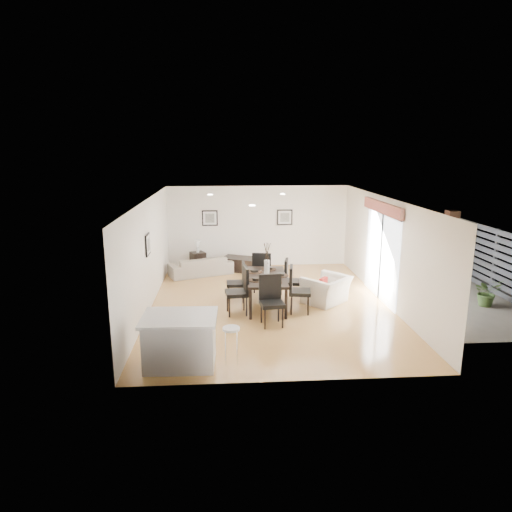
{
  "coord_description": "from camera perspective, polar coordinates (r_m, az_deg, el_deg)",
  "views": [
    {
      "loc": [
        -1.12,
        -11.08,
        3.91
      ],
      "look_at": [
        -0.32,
        0.4,
        1.18
      ],
      "focal_mm": 32.0,
      "sensor_mm": 36.0,
      "label": 1
    }
  ],
  "objects": [
    {
      "name": "courtyard_plant_b",
      "position": [
        14.83,
        22.94,
        -1.72
      ],
      "size": [
        0.47,
        0.47,
        0.65
      ],
      "primitive_type": "imported",
      "rotation": [
        0.0,
        0.0,
        0.34
      ],
      "color": "#3A5424",
      "rests_on": "ground"
    },
    {
      "name": "courtyard",
      "position": [
        14.31,
        26.71,
        -0.15
      ],
      "size": [
        6.0,
        6.0,
        2.0
      ],
      "color": "gray",
      "rests_on": "ground"
    },
    {
      "name": "dining_chair_foot",
      "position": [
        12.57,
        0.76,
        -1.75
      ],
      "size": [
        0.6,
        0.6,
        1.14
      ],
      "rotation": [
        0.0,
        0.0,
        2.94
      ],
      "color": "black",
      "rests_on": "ground"
    },
    {
      "name": "dining_chair_efar",
      "position": [
        12.0,
        4.34,
        -2.69
      ],
      "size": [
        0.58,
        0.58,
        1.08
      ],
      "rotation": [
        0.0,
        0.0,
        1.35
      ],
      "color": "black",
      "rests_on": "ground"
    },
    {
      "name": "kitchen_island",
      "position": [
        8.61,
        -9.46,
        -10.34
      ],
      "size": [
        1.39,
        1.08,
        0.95
      ],
      "rotation": [
        0.0,
        0.0,
        -0.03
      ],
      "color": "silver",
      "rests_on": "ground"
    },
    {
      "name": "framed_print_left_wall",
      "position": [
        11.27,
        -13.37,
        1.4
      ],
      "size": [
        0.04,
        0.52,
        0.52
      ],
      "rotation": [
        0.0,
        0.0,
        1.57
      ],
      "color": "black",
      "rests_on": "wall_left"
    },
    {
      "name": "coffee_table",
      "position": [
        14.9,
        -2.07,
        -1.0
      ],
      "size": [
        1.28,
        1.06,
        0.44
      ],
      "primitive_type": "cube",
      "rotation": [
        0.0,
        0.0,
        -0.42
      ],
      "color": "black",
      "rests_on": "ground"
    },
    {
      "name": "wall_right",
      "position": [
        12.1,
        16.01,
        0.6
      ],
      "size": [
        0.04,
        8.0,
        2.7
      ],
      "primitive_type": "cube",
      "color": "white",
      "rests_on": "ground"
    },
    {
      "name": "dining_chair_enear",
      "position": [
        11.08,
        5.03,
        -3.87
      ],
      "size": [
        0.6,
        0.6,
        1.15
      ],
      "rotation": [
        0.0,
        0.0,
        1.4
      ],
      "color": "black",
      "rests_on": "ground"
    },
    {
      "name": "table_lamp",
      "position": [
        15.03,
        -7.32,
        1.44
      ],
      "size": [
        0.21,
        0.21,
        0.4
      ],
      "color": "white",
      "rests_on": "side_table"
    },
    {
      "name": "dining_table",
      "position": [
        11.41,
        1.35,
        -2.9
      ],
      "size": [
        1.06,
        1.96,
        0.8
      ],
      "rotation": [
        0.0,
        0.0,
        -0.05
      ],
      "color": "black",
      "rests_on": "ground"
    },
    {
      "name": "ceiling",
      "position": [
        11.2,
        1.77,
        7.13
      ],
      "size": [
        6.0,
        8.0,
        0.02
      ],
      "primitive_type": "cube",
      "color": "white",
      "rests_on": "wall_back"
    },
    {
      "name": "wall_front",
      "position": [
        7.61,
        4.73,
        -6.36
      ],
      "size": [
        6.0,
        0.04,
        2.7
      ],
      "primitive_type": "cube",
      "color": "white",
      "rests_on": "ground"
    },
    {
      "name": "side_table",
      "position": [
        15.15,
        -7.26,
        -0.6
      ],
      "size": [
        0.57,
        0.57,
        0.58
      ],
      "primitive_type": "cube",
      "rotation": [
        0.0,
        0.0,
        0.43
      ],
      "color": "black",
      "rests_on": "ground"
    },
    {
      "name": "wall_back",
      "position": [
        15.34,
        0.24,
        3.73
      ],
      "size": [
        6.0,
        0.04,
        2.7
      ],
      "primitive_type": "cube",
      "color": "white",
      "rests_on": "ground"
    },
    {
      "name": "sliding_door",
      "position": [
        12.3,
        15.44,
        2.33
      ],
      "size": [
        0.12,
        2.7,
        2.57
      ],
      "color": "white",
      "rests_on": "wall_right"
    },
    {
      "name": "framed_print_back_right",
      "position": [
        15.35,
        3.61,
        4.85
      ],
      "size": [
        0.52,
        0.04,
        0.52
      ],
      "color": "black",
      "rests_on": "wall_back"
    },
    {
      "name": "dining_chair_wfar",
      "position": [
        11.87,
        -2.12,
        -2.93
      ],
      "size": [
        0.47,
        0.47,
        1.05
      ],
      "rotation": [
        0.0,
        0.0,
        -1.57
      ],
      "color": "black",
      "rests_on": "ground"
    },
    {
      "name": "wall_left",
      "position": [
        11.53,
        -13.29,
        0.14
      ],
      "size": [
        0.04,
        8.0,
        2.7
      ],
      "primitive_type": "cube",
      "color": "white",
      "rests_on": "ground"
    },
    {
      "name": "framed_print_back_left",
      "position": [
        15.23,
        -5.79,
        4.74
      ],
      "size": [
        0.52,
        0.04,
        0.52
      ],
      "color": "black",
      "rests_on": "wall_back"
    },
    {
      "name": "armchair",
      "position": [
        11.93,
        8.77,
        -4.18
      ],
      "size": [
        1.44,
        1.43,
        0.7
      ],
      "primitive_type": "imported",
      "rotation": [
        0.0,
        0.0,
        3.88
      ],
      "color": "beige",
      "rests_on": "ground"
    },
    {
      "name": "vase",
      "position": [
        11.31,
        1.36,
        -0.93
      ],
      "size": [
        1.03,
        1.62,
        0.85
      ],
      "color": "white",
      "rests_on": "dining_table"
    },
    {
      "name": "ground",
      "position": [
        11.8,
        1.68,
        -6.01
      ],
      "size": [
        8.0,
        8.0,
        0.0
      ],
      "primitive_type": "plane",
      "color": "tan",
      "rests_on": "ground"
    },
    {
      "name": "cushion",
      "position": [
        11.75,
        8.43,
        -3.41
      ],
      "size": [
        0.26,
        0.29,
        0.3
      ],
      "primitive_type": "cube",
      "rotation": [
        0.0,
        0.0,
        4.04
      ],
      "color": "maroon",
      "rests_on": "armchair"
    },
    {
      "name": "courtyard_plant_a",
      "position": [
        12.96,
        26.92,
        -4.05
      ],
      "size": [
        0.68,
        0.6,
        0.72
      ],
      "primitive_type": "imported",
      "rotation": [
        0.0,
        0.0,
        0.05
      ],
      "color": "#3A5424",
      "rests_on": "ground"
    },
    {
      "name": "bar_stool",
      "position": [
        8.52,
        -3.11,
        -9.53
      ],
      "size": [
        0.32,
        0.32,
        0.7
      ],
      "color": "silver",
      "rests_on": "ground"
    },
    {
      "name": "dining_chair_head",
      "position": [
        10.32,
        1.9,
        -5.16
      ],
      "size": [
        0.57,
        0.57,
        1.14
      ],
      "rotation": [
        0.0,
        0.0,
        0.12
      ],
      "color": "black",
      "rests_on": "ground"
    },
    {
      "name": "dining_chair_wnear",
      "position": [
        10.94,
        -1.91,
        -4.0
      ],
      "size": [
        0.57,
        0.57,
        1.16
      ],
      "rotation": [
        0.0,
        0.0,
        -1.47
      ],
      "color": "black",
      "rests_on": "ground"
    },
    {
      "name": "sofa",
      "position": [
        14.48,
        -6.91,
        -1.25
      ],
      "size": [
        2.11,
        1.43,
        0.57
      ],
      "primitive_type": "imported",
      "rotation": [
        0.0,
        0.0,
        3.52
      ],
      "color": "gray",
      "rests_on": "ground"
    }
  ]
}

